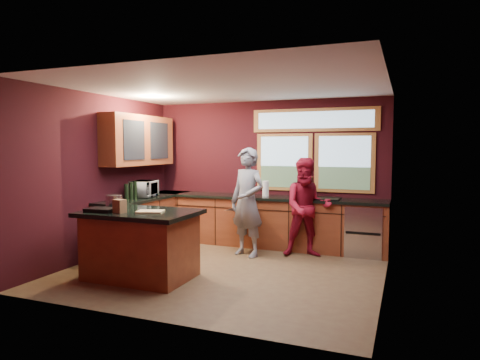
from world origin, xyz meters
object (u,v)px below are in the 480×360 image
Objects in this scene: person_grey at (247,202)px; cutting_board at (150,211)px; island at (141,244)px; stock_pot at (114,201)px; person_red at (307,207)px.

person_grey is 5.20× the size of cutting_board.
island is 6.46× the size of stock_pot.
cutting_board reaches higher than island.
person_grey reaches higher than island.
cutting_board is (-1.70, -2.08, 0.13)m from person_red.
island is 4.43× the size of cutting_board.
stock_pot is at bearing 164.74° from island.
person_red is at bearing 37.46° from stock_pot.
person_red reaches higher than cutting_board.
island is 2.00m from person_grey.
island is at bearing -98.96° from person_grey.
island is 0.94× the size of person_red.
cutting_board is at bearing -148.40° from person_red.
person_red is 4.72× the size of cutting_board.
stock_pot is at bearing -113.77° from person_grey.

